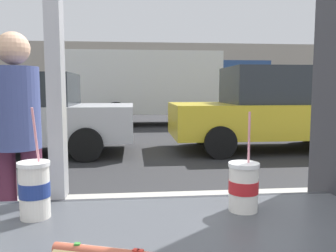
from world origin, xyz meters
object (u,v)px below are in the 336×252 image
object	(u,v)px
soda_cup_right	(35,189)
parked_car_yellow	(273,109)
pedestrian	(17,135)
box_truck	(166,85)
parked_car_silver	(19,113)
soda_cup_left	(243,186)

from	to	relation	value
soda_cup_right	parked_car_yellow	xyz separation A→B (m)	(3.37, 6.47, -0.17)
parked_car_yellow	pedestrian	bearing A→B (deg)	-127.75
parked_car_yellow	box_truck	xyz separation A→B (m)	(-1.85, 5.77, 0.59)
soda_cup_right	parked_car_silver	xyz separation A→B (m)	(-2.05, 6.47, -0.22)
parked_car_yellow	pedestrian	world-z (taller)	parked_car_yellow
box_truck	pedestrian	size ratio (longest dim) A/B	4.41
parked_car_yellow	box_truck	world-z (taller)	box_truck
pedestrian	box_truck	bearing A→B (deg)	79.31
soda_cup_left	pedestrian	size ratio (longest dim) A/B	0.19
soda_cup_left	pedestrian	bearing A→B (deg)	127.80
box_truck	pedestrian	world-z (taller)	box_truck
parked_car_silver	box_truck	distance (m)	6.82
parked_car_silver	soda_cup_right	bearing A→B (deg)	-72.44
parked_car_silver	box_truck	xyz separation A→B (m)	(3.57, 5.77, 0.65)
soda_cup_left	box_truck	world-z (taller)	box_truck
soda_cup_right	parked_car_yellow	size ratio (longest dim) A/B	0.07
pedestrian	soda_cup_right	bearing A→B (deg)	-70.73
soda_cup_left	soda_cup_right	xyz separation A→B (m)	(-0.62, 0.00, 0.01)
box_truck	pedestrian	distance (m)	10.98
parked_car_yellow	box_truck	distance (m)	6.09
box_truck	parked_car_yellow	bearing A→B (deg)	-72.25
parked_car_silver	parked_car_yellow	size ratio (longest dim) A/B	1.05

